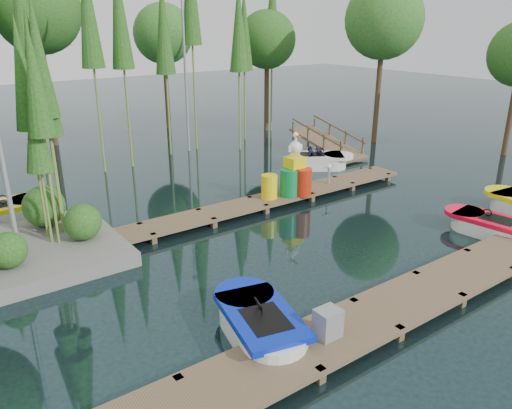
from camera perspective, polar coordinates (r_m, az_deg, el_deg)
ground_plane at (r=14.03m, az=-0.47°, el=-5.21°), size 90.00×90.00×0.00m
near_dock at (r=11.01m, az=13.52°, el=-12.21°), size 18.00×1.50×0.50m
far_dock at (r=16.36m, az=-2.67°, el=-0.52°), size 15.00×1.20×0.50m
tree_screen at (r=21.58m, az=-22.97°, el=19.05°), size 34.42×18.53×10.31m
lamp_rear at (r=24.21m, az=-8.14°, el=15.94°), size 0.30×0.30×7.25m
ramp at (r=24.06m, az=8.16°, el=7.05°), size 1.50×3.94×1.49m
boat_blue at (r=10.34m, az=0.47°, el=-13.66°), size 1.88×3.06×0.96m
boat_red at (r=16.50m, az=25.03°, el=-2.25°), size 1.50×2.71×0.87m
boat_yellow_far at (r=17.72m, az=-27.08°, el=-0.90°), size 2.97×1.54×1.43m
boat_white_far at (r=21.85m, az=7.08°, el=4.96°), size 3.08×2.69×1.35m
utility_cabinet at (r=9.94m, az=8.20°, el=-13.26°), size 0.48×0.40×0.58m
yellow_barrel at (r=17.01m, az=1.53°, el=2.06°), size 0.55×0.55×0.82m
drum_cluster at (r=17.45m, az=4.62°, el=3.27°), size 1.27×1.16×2.19m
seagull_post at (r=18.73m, az=8.35°, el=3.86°), size 0.46×0.25×0.74m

